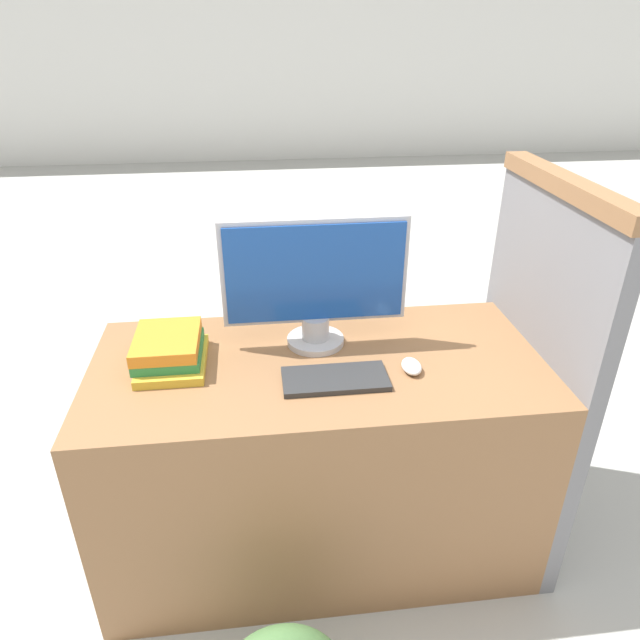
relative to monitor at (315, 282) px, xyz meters
name	(u,v)px	position (x,y,z in m)	size (l,w,h in m)	color
ground_plane	(330,617)	(-0.01, -0.44, -0.95)	(20.00, 20.00, 0.00)	#B2B2AD
wall_back	(258,44)	(-0.01, 6.22, 0.45)	(12.00, 0.06, 2.80)	white
desk	(318,455)	(-0.01, -0.11, -0.58)	(1.37, 0.66, 0.74)	#8C603D
carrel_divider	(532,368)	(0.70, -0.08, -0.30)	(0.07, 0.71, 1.26)	slate
monitor	(315,282)	(0.00, 0.00, 0.00)	(0.57, 0.18, 0.41)	#B7B7BC
keyboard	(335,379)	(0.03, -0.23, -0.20)	(0.30, 0.14, 0.02)	#2D2D2D
mouse	(412,366)	(0.26, -0.20, -0.20)	(0.06, 0.09, 0.03)	white
book_stack	(169,350)	(-0.44, -0.07, -0.17)	(0.20, 0.26, 0.09)	gold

